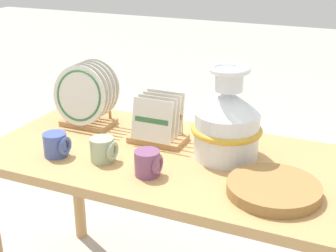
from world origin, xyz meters
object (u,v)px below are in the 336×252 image
Objects in this scene: ceramic_vase at (227,122)px; wicker_charger_stack at (274,189)px; dish_rack_round_plates at (86,98)px; dish_rack_square_plates at (158,126)px; mug_cobalt_glaze at (56,145)px; mug_plum_glaze at (147,163)px; mug_sage_glaze at (103,150)px.

wicker_charger_stack is (0.21, -0.19, -0.12)m from ceramic_vase.
dish_rack_round_plates reaches higher than dish_rack_square_plates.
dish_rack_round_plates is 2.88× the size of mug_cobalt_glaze.
ceramic_vase is 0.62m from dish_rack_round_plates.
dish_rack_round_plates is 0.87m from wicker_charger_stack.
dish_rack_round_plates is 2.88× the size of mug_plum_glaze.
ceramic_vase is at bearing 23.02° from mug_cobalt_glaze.
dish_rack_square_plates reaches higher than mug_sage_glaze.
mug_cobalt_glaze is (0.06, -0.29, -0.07)m from dish_rack_round_plates.
dish_rack_round_plates is 0.31m from mug_cobalt_glaze.
dish_rack_round_plates is at bearing 144.94° from mug_plum_glaze.
dish_rack_square_plates is 0.54m from wicker_charger_stack.
dish_rack_round_plates is 0.34m from dish_rack_square_plates.
wicker_charger_stack is 3.13× the size of mug_cobalt_glaze.
wicker_charger_stack is at bearing 5.79° from mug_plum_glaze.
mug_sage_glaze is at bearing 9.87° from mug_cobalt_glaze.
mug_cobalt_glaze is (-0.55, -0.23, -0.09)m from ceramic_vase.
dish_rack_square_plates is at bearing 66.27° from mug_sage_glaze.
mug_sage_glaze is (-0.38, -0.20, -0.09)m from ceramic_vase.
mug_plum_glaze is (-0.19, -0.24, -0.09)m from ceramic_vase.
mug_cobalt_glaze is (-0.28, -0.26, -0.02)m from dish_rack_square_plates.
wicker_charger_stack is (0.82, -0.25, -0.10)m from dish_rack_round_plates.
ceramic_vase is 0.44m from mug_sage_glaze.
dish_rack_round_plates is at bearing 162.94° from wicker_charger_stack.
mug_plum_glaze is at bearing -0.13° from mug_cobalt_glaze.
mug_sage_glaze is (-0.59, -0.01, 0.02)m from wicker_charger_stack.
mug_sage_glaze is at bearing 170.42° from mug_plum_glaze.
dish_rack_square_plates is at bearing 155.39° from wicker_charger_stack.
mug_sage_glaze and mug_plum_glaze have the same top height.
mug_plum_glaze is at bearing -129.45° from ceramic_vase.
dish_rack_square_plates is at bearing 43.58° from mug_cobalt_glaze.
ceramic_vase is at bearing 28.39° from mug_sage_glaze.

